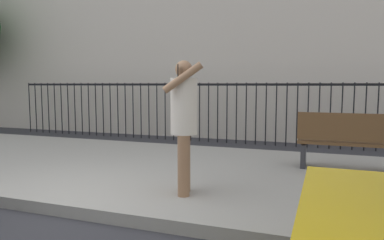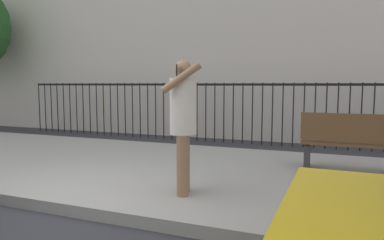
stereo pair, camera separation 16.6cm
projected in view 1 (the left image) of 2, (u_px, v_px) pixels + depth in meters
ground_plane at (51, 216)px, 4.24m from camera, size 60.00×60.00×0.00m
sidewalk at (139, 169)px, 6.30m from camera, size 28.00×4.40×0.15m
iron_fence at (204, 104)px, 9.67m from camera, size 12.03×0.04×1.60m
pedestrian_on_phone at (184, 117)px, 4.55m from camera, size 0.52×0.71×1.70m
street_bench at (349, 140)px, 5.79m from camera, size 1.60×0.45×0.95m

